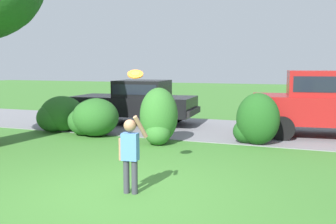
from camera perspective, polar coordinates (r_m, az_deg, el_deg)
The scene contains 10 objects.
ground_plane at distance 6.49m, azimuth -7.67°, elevation -11.65°, with size 80.00×80.00×0.00m, color #3D752D.
driveway_strip at distance 12.61m, azimuth 7.15°, elevation -2.56°, with size 28.00×4.40×0.02m, color slate.
shrub_near_tree at distance 12.61m, azimuth -15.76°, elevation -0.40°, with size 1.41×1.36×1.11m.
shrub_centre_left at distance 11.56m, azimuth -11.13°, elevation -0.91°, with size 1.56×1.32×1.12m.
shrub_centre at distance 10.21m, azimuth -1.39°, elevation -0.92°, with size 1.01×1.10×1.48m.
shrub_centre_right at distance 10.33m, azimuth 12.84°, elevation -1.35°, with size 1.22×0.94×1.36m.
parked_sedan at distance 13.58m, azimuth -4.64°, elevation 1.70°, with size 4.53×2.37×1.56m.
parked_suv at distance 12.04m, azimuth 23.12°, elevation 1.62°, with size 4.87×2.49×1.92m.
child_thrower at distance 6.21m, azimuth -5.60°, elevation -5.60°, with size 0.44×0.29×1.29m.
frisbee at distance 6.96m, azimuth -4.86°, elevation 5.61°, with size 0.31×0.26×0.21m.
Camera 1 is at (2.99, -5.38, 2.05)m, focal length 41.22 mm.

